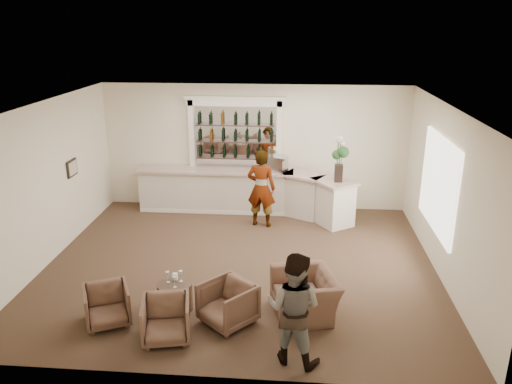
# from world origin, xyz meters

# --- Properties ---
(ground) EXTENTS (8.00, 8.00, 0.00)m
(ground) POSITION_xyz_m (0.00, 0.00, 0.00)
(ground) COLOR brown
(ground) RESTS_ON ground
(room_shell) EXTENTS (8.04, 7.02, 3.32)m
(room_shell) POSITION_xyz_m (0.16, 0.71, 2.34)
(room_shell) COLOR #F5EACC
(room_shell) RESTS_ON ground
(bar_counter) EXTENTS (5.72, 1.80, 1.14)m
(bar_counter) POSITION_xyz_m (-0.16, 3.00, 0.57)
(bar_counter) COLOR white
(bar_counter) RESTS_ON ground
(back_bar_alcove) EXTENTS (2.64, 0.25, 3.00)m
(back_bar_alcove) POSITION_xyz_m (-0.50, 3.41, 2.03)
(back_bar_alcove) COLOR white
(back_bar_alcove) RESTS_ON ground
(cocktail_table) EXTENTS (0.61, 0.61, 0.50)m
(cocktail_table) POSITION_xyz_m (-0.94, -1.78, 0.25)
(cocktail_table) COLOR #45321E
(cocktail_table) RESTS_ON ground
(sommelier) EXTENTS (0.77, 0.57, 1.93)m
(sommelier) POSITION_xyz_m (0.28, 2.16, 0.96)
(sommelier) COLOR gray
(sommelier) RESTS_ON ground
(guest) EXTENTS (1.02, 0.90, 1.74)m
(guest) POSITION_xyz_m (1.13, -3.00, 0.87)
(guest) COLOR gray
(guest) RESTS_ON ground
(armchair_left) EXTENTS (0.96, 0.97, 0.67)m
(armchair_left) POSITION_xyz_m (-1.97, -2.30, 0.33)
(armchair_left) COLOR brown
(armchair_left) RESTS_ON ground
(armchair_center) EXTENTS (0.88, 0.90, 0.69)m
(armchair_center) POSITION_xyz_m (-0.88, -2.65, 0.35)
(armchair_center) COLOR brown
(armchair_center) RESTS_ON ground
(armchair_right) EXTENTS (1.12, 1.12, 0.73)m
(armchair_right) POSITION_xyz_m (0.03, -2.14, 0.37)
(armchair_right) COLOR brown
(armchair_right) RESTS_ON ground
(armchair_far) EXTENTS (1.26, 1.36, 0.74)m
(armchair_far) POSITION_xyz_m (1.32, -1.76, 0.37)
(armchair_far) COLOR brown
(armchair_far) RESTS_ON ground
(espresso_machine) EXTENTS (0.58, 0.53, 0.41)m
(espresso_machine) POSITION_xyz_m (0.62, 3.04, 1.35)
(espresso_machine) COLOR #BABBBF
(espresso_machine) RESTS_ON bar_counter
(flower_vase) EXTENTS (0.29, 0.29, 1.11)m
(flower_vase) POSITION_xyz_m (2.13, 2.31, 1.77)
(flower_vase) COLOR black
(flower_vase) RESTS_ON bar_counter
(wine_glass_bar_left) EXTENTS (0.07, 0.07, 0.21)m
(wine_glass_bar_left) POSITION_xyz_m (0.20, 2.93, 1.25)
(wine_glass_bar_left) COLOR white
(wine_glass_bar_left) RESTS_ON bar_counter
(wine_glass_bar_right) EXTENTS (0.07, 0.07, 0.21)m
(wine_glass_bar_right) POSITION_xyz_m (0.55, 2.94, 1.25)
(wine_glass_bar_right) COLOR white
(wine_glass_bar_right) RESTS_ON bar_counter
(wine_glass_tbl_a) EXTENTS (0.07, 0.07, 0.21)m
(wine_glass_tbl_a) POSITION_xyz_m (-1.06, -1.75, 0.60)
(wine_glass_tbl_a) COLOR white
(wine_glass_tbl_a) RESTS_ON cocktail_table
(wine_glass_tbl_b) EXTENTS (0.07, 0.07, 0.21)m
(wine_glass_tbl_b) POSITION_xyz_m (-0.84, -1.70, 0.60)
(wine_glass_tbl_b) COLOR white
(wine_glass_tbl_b) RESTS_ON cocktail_table
(wine_glass_tbl_c) EXTENTS (0.07, 0.07, 0.21)m
(wine_glass_tbl_c) POSITION_xyz_m (-0.90, -1.91, 0.60)
(wine_glass_tbl_c) COLOR white
(wine_glass_tbl_c) RESTS_ON cocktail_table
(napkin_holder) EXTENTS (0.08, 0.08, 0.12)m
(napkin_holder) POSITION_xyz_m (-0.96, -1.64, 0.56)
(napkin_holder) COLOR silver
(napkin_holder) RESTS_ON cocktail_table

